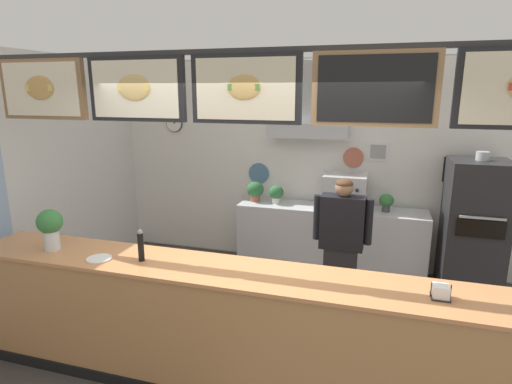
{
  "coord_description": "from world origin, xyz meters",
  "views": [
    {
      "loc": [
        0.98,
        -3.15,
        2.44
      ],
      "look_at": [
        -0.19,
        0.81,
        1.43
      ],
      "focal_mm": 29.09,
      "sensor_mm": 36.0,
      "label": 1
    }
  ],
  "objects_px": {
    "potted_rosemary": "(255,190)",
    "napkin_holder": "(441,292)",
    "potted_oregano": "(386,201)",
    "shop_worker": "(341,247)",
    "pepper_grinder": "(141,245)",
    "potted_basil": "(276,193)",
    "basil_vase": "(50,227)",
    "condiment_plate": "(99,259)",
    "espresso_machine": "(345,192)",
    "pizza_oven": "(473,231)"
  },
  "relations": [
    {
      "from": "potted_rosemary",
      "to": "napkin_holder",
      "type": "distance_m",
      "value": 3.27
    },
    {
      "from": "potted_rosemary",
      "to": "potted_oregano",
      "type": "relative_size",
      "value": 1.19
    },
    {
      "from": "potted_oregano",
      "to": "shop_worker",
      "type": "bearing_deg",
      "value": -111.54
    },
    {
      "from": "potted_rosemary",
      "to": "shop_worker",
      "type": "bearing_deg",
      "value": -42.05
    },
    {
      "from": "shop_worker",
      "to": "pepper_grinder",
      "type": "height_order",
      "value": "shop_worker"
    },
    {
      "from": "potted_rosemary",
      "to": "pepper_grinder",
      "type": "bearing_deg",
      "value": -95.34
    },
    {
      "from": "potted_basil",
      "to": "pepper_grinder",
      "type": "bearing_deg",
      "value": -102.29
    },
    {
      "from": "pepper_grinder",
      "to": "basil_vase",
      "type": "xyz_separation_m",
      "value": [
        -0.9,
        -0.01,
        0.07
      ]
    },
    {
      "from": "condiment_plate",
      "to": "potted_rosemary",
      "type": "bearing_deg",
      "value": 77.12
    },
    {
      "from": "espresso_machine",
      "to": "potted_basil",
      "type": "height_order",
      "value": "espresso_machine"
    },
    {
      "from": "pizza_oven",
      "to": "condiment_plate",
      "type": "distance_m",
      "value": 4.12
    },
    {
      "from": "potted_basil",
      "to": "napkin_holder",
      "type": "bearing_deg",
      "value": -54.64
    },
    {
      "from": "shop_worker",
      "to": "potted_basil",
      "type": "distance_m",
      "value": 1.53
    },
    {
      "from": "espresso_machine",
      "to": "basil_vase",
      "type": "bearing_deg",
      "value": -133.34
    },
    {
      "from": "condiment_plate",
      "to": "basil_vase",
      "type": "height_order",
      "value": "basil_vase"
    },
    {
      "from": "potted_rosemary",
      "to": "basil_vase",
      "type": "relative_size",
      "value": 0.74
    },
    {
      "from": "potted_basil",
      "to": "potted_oregano",
      "type": "distance_m",
      "value": 1.44
    },
    {
      "from": "shop_worker",
      "to": "basil_vase",
      "type": "height_order",
      "value": "shop_worker"
    },
    {
      "from": "potted_rosemary",
      "to": "potted_basil",
      "type": "height_order",
      "value": "potted_rosemary"
    },
    {
      "from": "potted_oregano",
      "to": "condiment_plate",
      "type": "distance_m",
      "value": 3.5
    },
    {
      "from": "pizza_oven",
      "to": "napkin_holder",
      "type": "xyz_separation_m",
      "value": [
        -0.66,
        -2.32,
        0.26
      ]
    },
    {
      "from": "condiment_plate",
      "to": "pizza_oven",
      "type": "bearing_deg",
      "value": 35.81
    },
    {
      "from": "potted_oregano",
      "to": "pepper_grinder",
      "type": "bearing_deg",
      "value": -128.28
    },
    {
      "from": "espresso_machine",
      "to": "potted_oregano",
      "type": "bearing_deg",
      "value": 3.18
    },
    {
      "from": "espresso_machine",
      "to": "napkin_holder",
      "type": "height_order",
      "value": "espresso_machine"
    },
    {
      "from": "pizza_oven",
      "to": "espresso_machine",
      "type": "height_order",
      "value": "pizza_oven"
    },
    {
      "from": "pizza_oven",
      "to": "potted_rosemary",
      "type": "distance_m",
      "value": 2.76
    },
    {
      "from": "shop_worker",
      "to": "potted_rosemary",
      "type": "xyz_separation_m",
      "value": [
        -1.3,
        1.17,
        0.26
      ]
    },
    {
      "from": "potted_basil",
      "to": "pepper_grinder",
      "type": "distance_m",
      "value": 2.57
    },
    {
      "from": "pepper_grinder",
      "to": "condiment_plate",
      "type": "bearing_deg",
      "value": -167.84
    },
    {
      "from": "potted_rosemary",
      "to": "potted_oregano",
      "type": "distance_m",
      "value": 1.75
    },
    {
      "from": "pizza_oven",
      "to": "espresso_machine",
      "type": "distance_m",
      "value": 1.56
    },
    {
      "from": "potted_rosemary",
      "to": "condiment_plate",
      "type": "bearing_deg",
      "value": -102.88
    },
    {
      "from": "espresso_machine",
      "to": "potted_rosemary",
      "type": "distance_m",
      "value": 1.23
    },
    {
      "from": "pizza_oven",
      "to": "shop_worker",
      "type": "height_order",
      "value": "pizza_oven"
    },
    {
      "from": "espresso_machine",
      "to": "potted_oregano",
      "type": "xyz_separation_m",
      "value": [
        0.52,
        0.03,
        -0.09
      ]
    },
    {
      "from": "potted_oregano",
      "to": "basil_vase",
      "type": "distance_m",
      "value": 3.84
    },
    {
      "from": "pizza_oven",
      "to": "condiment_plate",
      "type": "xyz_separation_m",
      "value": [
        -3.34,
        -2.41,
        0.22
      ]
    },
    {
      "from": "shop_worker",
      "to": "potted_rosemary",
      "type": "bearing_deg",
      "value": -40.07
    },
    {
      "from": "potted_oregano",
      "to": "basil_vase",
      "type": "relative_size",
      "value": 0.62
    },
    {
      "from": "shop_worker",
      "to": "pepper_grinder",
      "type": "distance_m",
      "value": 2.09
    },
    {
      "from": "espresso_machine",
      "to": "condiment_plate",
      "type": "height_order",
      "value": "espresso_machine"
    },
    {
      "from": "napkin_holder",
      "to": "potted_rosemary",
      "type": "bearing_deg",
      "value": 129.46
    },
    {
      "from": "espresso_machine",
      "to": "condiment_plate",
      "type": "relative_size",
      "value": 2.61
    },
    {
      "from": "condiment_plate",
      "to": "napkin_holder",
      "type": "bearing_deg",
      "value": 1.95
    },
    {
      "from": "espresso_machine",
      "to": "basil_vase",
      "type": "height_order",
      "value": "basil_vase"
    },
    {
      "from": "potted_rosemary",
      "to": "pepper_grinder",
      "type": "distance_m",
      "value": 2.55
    },
    {
      "from": "napkin_holder",
      "to": "condiment_plate",
      "type": "relative_size",
      "value": 0.64
    },
    {
      "from": "espresso_machine",
      "to": "condiment_plate",
      "type": "bearing_deg",
      "value": -125.39
    },
    {
      "from": "shop_worker",
      "to": "napkin_holder",
      "type": "xyz_separation_m",
      "value": [
        0.78,
        -1.36,
        0.26
      ]
    }
  ]
}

